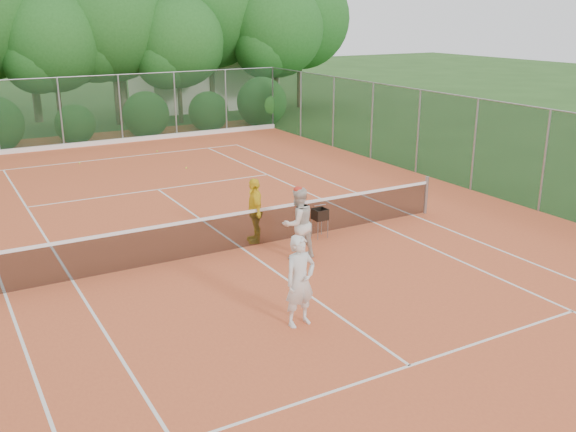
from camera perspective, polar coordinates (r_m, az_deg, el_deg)
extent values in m
plane|color=#264C1B|center=(16.02, -4.10, -2.96)|extent=(120.00, 120.00, 0.00)
cube|color=#D35C30|center=(16.02, -4.10, -2.92)|extent=(18.00, 36.00, 0.02)
cube|color=beige|center=(40.81, -7.52, 11.72)|extent=(8.00, 5.00, 3.00)
cylinder|color=gray|center=(19.03, 12.17, 1.84)|extent=(0.10, 0.10, 1.10)
cube|color=black|center=(15.86, -4.14, -1.33)|extent=(11.87, 0.03, 0.86)
cube|color=white|center=(15.72, -4.17, 0.27)|extent=(11.87, 0.04, 0.07)
imported|color=silver|center=(11.88, 1.07, -5.80)|extent=(0.68, 0.49, 1.76)
imported|color=beige|center=(15.08, 0.89, -0.66)|extent=(0.91, 0.74, 1.74)
ellipsoid|color=red|center=(14.83, 0.90, 2.38)|extent=(0.22, 0.22, 0.14)
imported|color=yellow|center=(16.21, -2.98, 0.51)|extent=(0.65, 1.05, 1.67)
cylinder|color=gray|center=(16.50, 2.67, -1.33)|extent=(0.02, 0.02, 0.49)
cylinder|color=gray|center=(16.90, 2.99, -0.87)|extent=(0.02, 0.02, 0.49)
cube|color=black|center=(16.58, 2.86, 0.17)|extent=(0.34, 0.34, 0.28)
sphere|color=#BFD732|center=(26.19, -18.05, 4.50)|extent=(0.07, 0.07, 0.07)
sphere|color=#AACA2F|center=(27.65, -11.56, 5.67)|extent=(0.07, 0.07, 0.07)
sphere|color=yellow|center=(24.43, -9.04, 4.25)|extent=(0.07, 0.07, 0.07)
cube|color=white|center=(26.83, -15.26, 4.98)|extent=(11.03, 0.06, 0.01)
cube|color=white|center=(14.70, -23.85, -6.37)|extent=(0.06, 23.77, 0.01)
cube|color=white|center=(18.89, 11.04, 0.06)|extent=(0.06, 23.77, 0.01)
cube|color=white|center=(14.85, -18.59, -5.50)|extent=(0.06, 23.77, 0.01)
cube|color=white|center=(18.06, 7.72, -0.59)|extent=(0.06, 23.77, 0.01)
cube|color=white|center=(21.70, -11.49, 2.33)|extent=(8.23, 0.06, 0.01)
cube|color=white|center=(11.13, 10.78, -12.94)|extent=(8.23, 0.06, 0.01)
cube|color=white|center=(16.02, -4.10, -2.88)|extent=(0.06, 12.80, 0.01)
cube|color=#19381E|center=(29.56, -17.09, 8.91)|extent=(18.00, 0.02, 3.00)
cylinder|color=gray|center=(32.71, -1.36, 10.45)|extent=(0.07, 0.07, 3.00)
cube|color=#19381E|center=(20.00, 21.83, 4.53)|extent=(0.02, 33.00, 3.00)
cylinder|color=gray|center=(32.71, -1.36, 10.45)|extent=(0.07, 0.07, 3.00)
cylinder|color=brown|center=(33.81, -19.75, 10.07)|extent=(0.24, 0.24, 3.50)
sphere|color=#1E511B|center=(33.61, -20.22, 14.43)|extent=(4.90, 4.90, 4.90)
cylinder|color=brown|center=(34.91, -15.05, 11.20)|extent=(0.28, 0.28, 4.10)
sphere|color=#1E511B|center=(34.73, -15.46, 16.17)|extent=(5.74, 5.74, 5.74)
cylinder|color=brown|center=(34.71, -9.61, 10.93)|extent=(0.23, 0.23, 3.40)
sphere|color=#1E511B|center=(34.51, -9.83, 15.08)|extent=(4.76, 4.76, 4.76)
cylinder|color=brown|center=(38.24, -6.81, 12.59)|extent=(0.32, 0.32, 4.65)
sphere|color=#1E511B|center=(38.10, -7.00, 17.75)|extent=(6.51, 6.51, 6.51)
cylinder|color=brown|center=(37.52, -1.06, 11.96)|extent=(0.26, 0.26, 3.80)
sphere|color=#1E511B|center=(37.35, -1.08, 16.26)|extent=(5.32, 5.32, 5.32)
cylinder|color=brown|center=(40.12, 1.03, 12.66)|extent=(0.29, 0.29, 4.25)
sphere|color=#1E511B|center=(39.97, 1.05, 17.15)|extent=(5.95, 5.95, 5.95)
cone|color=brown|center=(35.34, -14.85, 16.09)|extent=(0.44, 0.44, 10.00)
cone|color=brown|center=(38.47, -9.79, 17.98)|extent=(0.44, 0.44, 12.00)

